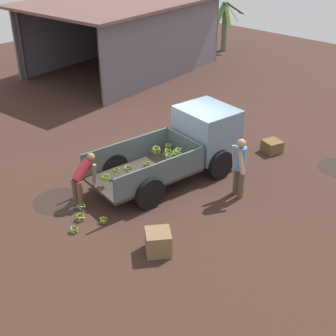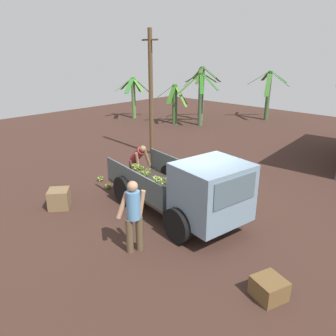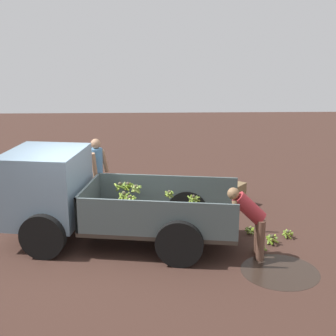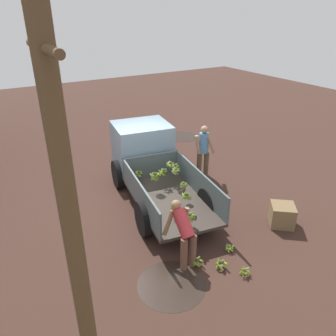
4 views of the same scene
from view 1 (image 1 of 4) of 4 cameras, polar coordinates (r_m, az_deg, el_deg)
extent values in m
plane|color=#3C251E|center=(14.42, 0.54, -0.27)|extent=(36.00, 36.00, 0.00)
cylinder|color=black|center=(13.27, -13.20, -3.95)|extent=(1.40, 1.40, 0.01)
cube|color=#342C25|center=(13.27, -2.95, -0.70)|extent=(3.25, 2.16, 0.08)
cube|color=#4A5759|center=(13.70, -5.00, 2.07)|extent=(2.99, 0.52, 0.70)
cube|color=#4A5759|center=(12.50, -0.80, -0.64)|extent=(2.99, 0.52, 0.70)
cube|color=#4A5759|center=(13.89, 2.01, 2.56)|extent=(0.32, 1.70, 0.70)
cube|color=gray|center=(14.28, 4.73, 4.56)|extent=(1.69, 1.88, 1.44)
cube|color=#4C606B|center=(14.64, 6.93, 6.30)|extent=(0.24, 1.33, 0.64)
cylinder|color=black|center=(15.06, 1.74, 2.96)|extent=(0.91, 0.36, 0.88)
cylinder|color=black|center=(13.90, 6.39, 0.41)|extent=(0.91, 0.36, 0.88)
cylinder|color=black|center=(13.74, -6.63, 0.03)|extent=(0.91, 0.36, 0.88)
cylinder|color=black|center=(12.45, -2.28, -3.09)|extent=(0.91, 0.36, 0.88)
sphere|color=#403A2A|center=(12.60, -4.88, 0.14)|extent=(0.07, 0.07, 0.07)
cylinder|color=#5B7620|center=(12.68, -4.75, 0.11)|extent=(0.12, 0.18, 0.12)
cylinder|color=#86B03C|center=(12.68, -5.00, 0.12)|extent=(0.19, 0.10, 0.11)
cylinder|color=olive|center=(12.64, -5.22, 0.00)|extent=(0.18, 0.13, 0.11)
cylinder|color=olive|center=(12.59, -5.17, -0.16)|extent=(0.08, 0.19, 0.13)
cylinder|color=olive|center=(12.56, -4.98, -0.22)|extent=(0.12, 0.18, 0.12)
cylinder|color=olive|center=(12.59, -4.77, -0.27)|extent=(0.15, 0.08, 0.17)
cylinder|color=olive|center=(12.63, -4.64, -0.19)|extent=(0.13, 0.11, 0.18)
cylinder|color=#5E741A|center=(12.65, -4.58, -0.05)|extent=(0.10, 0.17, 0.15)
sphere|color=#403A2A|center=(13.18, 1.23, 2.31)|extent=(0.08, 0.08, 0.08)
cylinder|color=olive|center=(13.22, 1.44, 2.00)|extent=(0.13, 0.13, 0.18)
cylinder|color=olive|center=(13.27, 1.28, 2.28)|extent=(0.14, 0.18, 0.11)
cylinder|color=olive|center=(13.24, 0.95, 2.22)|extent=(0.19, 0.07, 0.11)
cylinder|color=olive|center=(13.16, 1.05, 1.98)|extent=(0.05, 0.18, 0.14)
cylinder|color=#8CAD49|center=(13.16, 1.34, 1.94)|extent=(0.17, 0.11, 0.15)
sphere|color=brown|center=(12.54, -7.71, -0.89)|extent=(0.08, 0.08, 0.08)
cylinder|color=olive|center=(12.58, -7.36, -1.10)|extent=(0.13, 0.19, 0.16)
cylinder|color=#85A43B|center=(12.63, -7.60, -0.96)|extent=(0.15, 0.19, 0.15)
cylinder|color=olive|center=(12.62, -7.89, -1.02)|extent=(0.20, 0.06, 0.16)
cylinder|color=olive|center=(12.58, -7.95, -1.23)|extent=(0.15, 0.16, 0.19)
cylinder|color=olive|center=(12.51, -7.83, -1.31)|extent=(0.13, 0.20, 0.16)
cylinder|color=#8BB139|center=(12.52, -7.45, -1.26)|extent=(0.20, 0.06, 0.16)
sphere|color=#4B4431|center=(14.09, 0.04, 2.91)|extent=(0.07, 0.07, 0.07)
cylinder|color=olive|center=(14.17, 0.08, 2.83)|extent=(0.13, 0.16, 0.13)
cylinder|color=olive|center=(14.16, -0.08, 2.82)|extent=(0.17, 0.09, 0.13)
cylinder|color=#83AB38|center=(14.13, -0.19, 2.70)|extent=(0.15, 0.12, 0.15)
cylinder|color=#829D45|center=(14.10, -0.15, 2.62)|extent=(0.09, 0.15, 0.16)
cylinder|color=#537319|center=(14.05, -0.04, 2.63)|extent=(0.11, 0.17, 0.11)
cylinder|color=olive|center=(14.08, 0.19, 2.60)|extent=(0.16, 0.06, 0.15)
cylinder|color=olive|center=(14.11, 0.24, 2.64)|extent=(0.14, 0.11, 0.16)
cylinder|color=olive|center=(14.14, 0.25, 2.74)|extent=(0.09, 0.16, 0.14)
sphere|color=#433D2B|center=(13.46, -1.46, 2.54)|extent=(0.09, 0.09, 0.09)
cylinder|color=olive|center=(13.46, -1.66, 2.12)|extent=(0.04, 0.18, 0.19)
cylinder|color=olive|center=(13.43, -1.46, 2.11)|extent=(0.17, 0.17, 0.17)
cylinder|color=olive|center=(13.44, -1.18, 2.20)|extent=(0.21, 0.05, 0.14)
cylinder|color=#86AC25|center=(13.48, -1.07, 2.34)|extent=(0.20, 0.17, 0.12)
cylinder|color=olive|center=(13.54, -1.24, 2.28)|extent=(0.07, 0.18, 0.19)
cylinder|color=olive|center=(13.56, -1.49, 2.34)|extent=(0.16, 0.14, 0.19)
cylinder|color=olive|center=(13.54, -1.75, 2.40)|extent=(0.21, 0.06, 0.14)
cylinder|color=#87B039|center=(13.50, -1.71, 2.18)|extent=(0.14, 0.14, 0.20)
sphere|color=#4D4532|center=(12.72, -2.62, 0.68)|extent=(0.07, 0.07, 0.07)
cylinder|color=#85B042|center=(12.71, -2.56, 0.34)|extent=(0.13, 0.10, 0.13)
cylinder|color=#7AA62B|center=(12.71, -2.43, 0.41)|extent=(0.15, 0.04, 0.11)
cylinder|color=#5D7723|center=(12.74, -2.35, 0.53)|extent=(0.12, 0.14, 0.10)
cylinder|color=olive|center=(12.78, -2.47, 0.62)|extent=(0.07, 0.15, 0.10)
cylinder|color=olive|center=(12.79, -2.64, 0.54)|extent=(0.13, 0.11, 0.13)
cylinder|color=olive|center=(12.77, -2.82, 0.53)|extent=(0.15, 0.07, 0.12)
cylinder|color=olive|center=(12.74, -2.81, 0.41)|extent=(0.10, 0.13, 0.13)
cylinder|color=olive|center=(12.69, -2.80, 0.43)|extent=(0.05, 0.15, 0.09)
sphere|color=#49422F|center=(13.35, -0.04, 2.18)|extent=(0.08, 0.08, 0.08)
cylinder|color=#5B771B|center=(13.35, -0.22, 1.76)|extent=(0.05, 0.17, 0.20)
cylinder|color=olive|center=(13.32, 0.08, 1.75)|extent=(0.19, 0.12, 0.18)
cylinder|color=olive|center=(13.40, 0.28, 1.94)|extent=(0.14, 0.19, 0.17)
cylinder|color=#82A72A|center=(13.44, 0.02, 1.98)|extent=(0.12, 0.17, 0.19)
cylinder|color=olive|center=(13.40, -0.38, 2.01)|extent=(0.21, 0.12, 0.14)
sphere|color=#463F2D|center=(12.91, -6.28, -0.09)|extent=(0.07, 0.07, 0.07)
cylinder|color=olive|center=(12.98, -6.24, -0.26)|extent=(0.10, 0.11, 0.15)
cylinder|color=olive|center=(12.96, -6.50, -0.26)|extent=(0.14, 0.10, 0.12)
cylinder|color=olive|center=(12.89, -6.45, -0.36)|extent=(0.06, 0.16, 0.10)
cylinder|color=olive|center=(12.91, -6.14, -0.40)|extent=(0.14, 0.05, 0.14)
cylinder|color=olive|center=(12.95, -6.07, -0.32)|extent=(0.10, 0.12, 0.14)
sphere|color=brown|center=(13.05, 0.97, 1.95)|extent=(0.07, 0.07, 0.07)
cylinder|color=olive|center=(13.11, 1.23, 1.84)|extent=(0.07, 0.20, 0.13)
cylinder|color=#85A524|center=(13.14, 0.89, 1.84)|extent=(0.17, 0.13, 0.15)
cylinder|color=#567620|center=(13.07, 0.62, 1.76)|extent=(0.17, 0.15, 0.12)
cylinder|color=#5A7A1C|center=(13.02, 0.89, 1.56)|extent=(0.12, 0.17, 0.15)
cylinder|color=#86A122|center=(13.05, 1.13, 1.56)|extent=(0.15, 0.04, 0.18)
sphere|color=#49422F|center=(13.01, 0.10, 1.72)|extent=(0.07, 0.07, 0.07)
cylinder|color=olive|center=(13.09, 0.20, 1.66)|extent=(0.10, 0.17, 0.12)
cylinder|color=olive|center=(13.09, -0.02, 1.61)|extent=(0.17, 0.10, 0.14)
cylinder|color=#8DAD4B|center=(13.06, -0.09, 1.48)|extent=(0.14, 0.07, 0.16)
cylinder|color=#8DAA4B|center=(13.02, -0.11, 1.40)|extent=(0.09, 0.15, 0.16)
cylinder|color=#85AB46|center=(12.97, -0.03, 1.43)|extent=(0.10, 0.18, 0.10)
cylinder|color=olive|center=(12.97, 0.24, 1.42)|extent=(0.18, 0.10, 0.11)
cylinder|color=olive|center=(13.02, 0.37, 1.46)|extent=(0.16, 0.11, 0.14)
cylinder|color=olive|center=(13.06, 0.34, 1.56)|extent=(0.08, 0.17, 0.14)
cube|color=slate|center=(26.71, 0.71, 17.32)|extent=(0.62, 5.57, 3.27)
cube|color=slate|center=(25.53, -10.32, 16.33)|extent=(8.36, 0.88, 3.27)
cube|color=slate|center=(21.88, -0.14, 14.69)|extent=(8.36, 0.88, 3.27)
cube|color=brown|center=(23.29, -5.81, 19.69)|extent=(9.74, 7.21, 0.12)
cylinder|color=#3F3833|center=(22.96, -17.45, 14.09)|extent=(0.16, 0.16, 3.27)
cylinder|color=#3F3833|center=(19.14, -8.16, 12.30)|extent=(0.16, 0.16, 3.27)
cylinder|color=#526845|center=(27.37, 6.87, 16.67)|extent=(0.29, 0.29, 2.58)
cube|color=#4A5D33|center=(27.72, 8.10, 18.73)|extent=(1.50, 0.46, 0.82)
cube|color=#2C6320|center=(27.80, 6.70, 18.76)|extent=(1.05, 1.15, 0.89)
cube|color=#266F27|center=(27.24, 6.09, 18.55)|extent=(0.65, 0.85, 0.92)
cube|color=#486634|center=(26.77, 6.44, 18.19)|extent=(1.07, 0.44, 1.06)
cube|color=#3A5D17|center=(26.66, 7.28, 18.01)|extent=(0.90, 1.04, 1.15)
cube|color=#457125|center=(27.21, 7.79, 18.36)|extent=(0.67, 0.77, 1.00)
cylinder|color=brown|center=(13.03, 8.88, -1.97)|extent=(0.21, 0.21, 0.85)
cylinder|color=brown|center=(13.19, 8.31, -1.49)|extent=(0.21, 0.21, 0.85)
cylinder|color=#568BBA|center=(12.74, 8.82, 1.19)|extent=(0.41, 0.41, 0.67)
sphere|color=tan|center=(12.54, 8.95, 3.00)|extent=(0.24, 0.24, 0.24)
cylinder|color=tan|center=(12.54, 8.91, 0.62)|extent=(0.22, 0.34, 0.62)
cylinder|color=tan|center=(12.88, 8.08, 1.42)|extent=(0.18, 0.24, 0.64)
cylinder|color=brown|center=(12.85, -11.25, -2.83)|extent=(0.16, 0.16, 0.79)
cylinder|color=brown|center=(12.69, -10.66, -3.21)|extent=(0.16, 0.16, 0.79)
cylinder|color=#A1292F|center=(12.57, -10.39, -0.29)|extent=(0.65, 0.30, 0.64)
sphere|color=#8C6746|center=(12.59, -9.39, 1.34)|extent=(0.22, 0.22, 0.22)
cylinder|color=#8C6746|center=(12.90, -9.84, 0.09)|extent=(0.11, 0.30, 0.58)
cylinder|color=#8C6746|center=(12.60, -8.97, -0.67)|extent=(0.11, 0.19, 0.59)
sphere|color=#413A2A|center=(12.29, -10.70, -5.63)|extent=(0.09, 0.09, 0.09)
cylinder|color=olive|center=(12.34, -10.38, -5.88)|extent=(0.11, 0.17, 0.18)
cylinder|color=olive|center=(12.38, -10.57, -5.71)|extent=(0.14, 0.18, 0.16)
cylinder|color=olive|center=(12.36, -10.99, -5.79)|extent=(0.20, 0.12, 0.14)
cylinder|color=olive|center=(12.30, -10.86, -6.08)|extent=(0.08, 0.18, 0.18)
cylinder|color=#92AF26|center=(12.26, -10.48, -6.01)|extent=(0.21, 0.07, 0.13)
sphere|color=brown|center=(12.12, -7.90, -6.08)|extent=(0.06, 0.06, 0.06)
cylinder|color=#8FB12B|center=(12.13, -8.00, -6.45)|extent=(0.07, 0.13, 0.15)
cylinder|color=olive|center=(12.10, -7.83, -6.44)|extent=(0.15, 0.10, 0.12)
cylinder|color=#7EA328|center=(12.12, -7.60, -6.31)|extent=(0.16, 0.09, 0.10)
cylinder|color=olive|center=(12.18, -7.67, -6.21)|extent=(0.04, 0.15, 0.13)
cylinder|color=olive|center=(12.20, -7.83, -6.08)|extent=(0.13, 0.14, 0.11)
cylinder|color=#8FB24F|center=(12.19, -8.05, -6.21)|extent=(0.14, 0.03, 0.14)
cylinder|color=#7EA92B|center=(12.14, -8.17, -6.32)|extent=(0.11, 0.15, 0.12)
sphere|color=brown|center=(11.91, -11.39, -7.10)|extent=(0.07, 0.07, 0.07)
cylinder|color=#57781E|center=(11.98, -11.15, -7.19)|extent=(0.06, 0.16, 0.14)
cylinder|color=olive|center=(11.99, -11.48, -7.23)|extent=(0.15, 0.06, 0.15)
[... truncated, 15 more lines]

